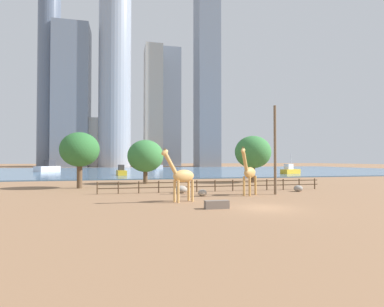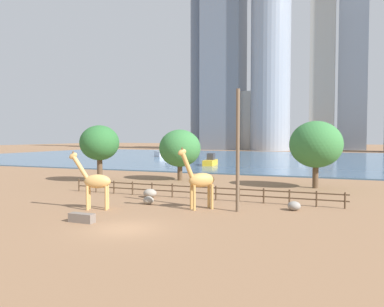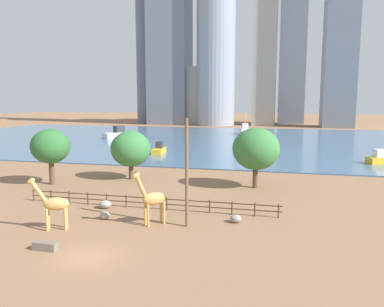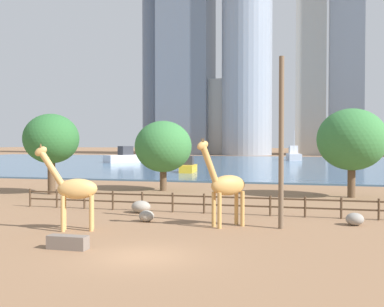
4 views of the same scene
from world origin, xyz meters
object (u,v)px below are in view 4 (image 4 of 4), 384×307
object	(u,v)px
tree_right_tall	(51,139)
boat_ferry	(294,155)
boulder_by_pole	(355,219)
boulder_small	(147,216)
feeding_trough	(68,242)
boulder_near_fence	(141,207)
boat_tug	(123,157)
tree_center_broad	(352,140)
giraffe_companion	(225,185)
tree_left_large	(163,147)
boat_barge	(188,167)
giraffe_tall	(74,189)
utility_pole	(281,143)

from	to	relation	value
tree_right_tall	boat_ferry	bearing A→B (deg)	76.58
boulder_by_pole	tree_right_tall	xyz separation A→B (m)	(-24.81, 9.74, 4.53)
boulder_small	feeding_trough	distance (m)	7.65
boulder_near_fence	boat_tug	world-z (taller)	boat_tug
tree_center_broad	boat_tug	world-z (taller)	tree_center_broad
giraffe_companion	tree_left_large	world-z (taller)	tree_left_large
boulder_near_fence	boulder_by_pole	bearing A→B (deg)	-5.92
boat_ferry	boat_barge	size ratio (longest dim) A/B	1.47
giraffe_tall	boat_barge	bearing A→B (deg)	-105.01
boat_ferry	boat_tug	world-z (taller)	boat_ferry
tree_left_large	boat_tug	world-z (taller)	tree_left_large
utility_pole	boulder_by_pole	size ratio (longest dim) A/B	9.31
tree_center_broad	giraffe_tall	bearing A→B (deg)	-128.55
tree_right_tall	boat_ferry	distance (m)	76.49
giraffe_tall	tree_center_broad	bearing A→B (deg)	-150.55
boat_ferry	giraffe_companion	bearing A→B (deg)	-9.32
boulder_near_fence	feeding_trough	bearing A→B (deg)	-86.77
boulder_near_fence	tree_right_tall	world-z (taller)	tree_right_tall
feeding_trough	tree_center_broad	size ratio (longest dim) A/B	0.24
boulder_near_fence	boat_tug	bearing A→B (deg)	113.66
utility_pole	tree_center_broad	bearing A→B (deg)	73.48
feeding_trough	boat_barge	bearing A→B (deg)	98.60
boulder_small	tree_right_tall	xyz separation A→B (m)	(-13.07, 11.49, 4.55)
boulder_by_pole	tree_center_broad	bearing A→B (deg)	86.89
boat_ferry	boulder_by_pole	bearing A→B (deg)	-4.59
tree_left_large	tree_right_tall	world-z (taller)	tree_right_tall
giraffe_companion	boulder_small	distance (m)	5.20
boulder_by_pole	boat_barge	distance (m)	43.17
giraffe_companion	boulder_by_pole	world-z (taller)	giraffe_companion
boulder_near_fence	boulder_small	bearing A→B (deg)	-64.12
boulder_by_pole	boat_tug	distance (m)	76.95
boulder_small	tree_left_large	distance (m)	17.83
tree_left_large	boat_ferry	xyz separation A→B (m)	(9.08, 68.97, -2.83)
tree_right_tall	boat_barge	xyz separation A→B (m)	(4.95, 28.58, -3.90)
utility_pole	tree_center_broad	distance (m)	16.54
utility_pole	boat_barge	world-z (taller)	utility_pole
feeding_trough	tree_left_large	distance (m)	24.98
giraffe_companion	tree_left_large	distance (m)	19.69
boulder_small	tree_left_large	size ratio (longest dim) A/B	0.14
giraffe_tall	boat_tug	world-z (taller)	giraffe_tall
giraffe_tall	boulder_small	xyz separation A→B (m)	(2.77, 3.58, -1.88)
giraffe_companion	boulder_by_pole	distance (m)	7.56
giraffe_tall	boulder_near_fence	distance (m)	7.06
giraffe_tall	tree_center_broad	xyz separation A→B (m)	(15.27, 19.16, 2.62)
giraffe_companion	tree_left_large	size ratio (longest dim) A/B	0.74
giraffe_companion	boulder_small	size ratio (longest dim) A/B	5.47
boulder_by_pole	boat_ferry	world-z (taller)	boat_ferry
boat_barge	tree_left_large	bearing A→B (deg)	3.01
boulder_near_fence	tree_left_large	size ratio (longest dim) A/B	0.19
giraffe_tall	tree_center_broad	world-z (taller)	tree_center_broad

